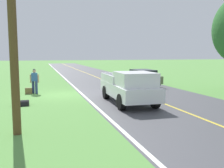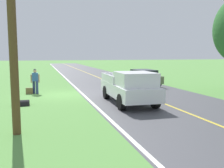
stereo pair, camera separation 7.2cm
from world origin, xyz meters
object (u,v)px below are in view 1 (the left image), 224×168
Objects in this scene: hitchhiker_walking at (35,80)px; pickup_truck_passing at (130,86)px; utility_pole_roadside at (12,12)px; sedan_near_oncoming at (142,77)px; suitcase_carried at (29,91)px.

pickup_truck_passing is (-5.12, 5.25, -0.01)m from hitchhiker_walking.
hitchhiker_walking is at bearing -92.91° from utility_pole_roadside.
pickup_truck_passing is 0.66× the size of utility_pole_roadside.
hitchhiker_walking is 9.76m from utility_pole_roadside.
pickup_truck_passing is 1.23× the size of sedan_near_oncoming.
suitcase_carried is (0.42, 0.07, -0.77)m from hitchhiker_walking.
suitcase_carried is 9.76m from sedan_near_oncoming.
utility_pole_roadside is at bearing 50.16° from sedan_near_oncoming.
pickup_truck_passing is 8.43m from sedan_near_oncoming.
hitchhiker_walking reaches higher than suitcase_carried.
sedan_near_oncoming is at bearing -129.84° from utility_pole_roadside.
hitchhiker_walking is 0.32× the size of pickup_truck_passing.
sedan_near_oncoming is at bearing -117.89° from pickup_truck_passing.
pickup_truck_passing reaches higher than sedan_near_oncoming.
pickup_truck_passing reaches higher than suitcase_carried.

